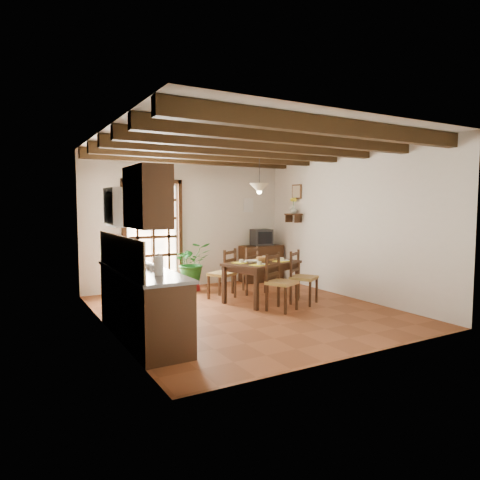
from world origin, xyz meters
TOP-DOWN VIEW (x-y plane):
  - ground_plane at (0.00, 0.00)m, footprint 5.00×5.00m
  - room_shell at (0.00, 0.00)m, footprint 4.52×5.02m
  - ceiling_beams at (0.00, 0.00)m, footprint 4.50×4.34m
  - french_door at (-0.80, 2.45)m, footprint 1.26×0.11m
  - kitchen_counter at (-1.96, -0.60)m, footprint 0.64×2.25m
  - upper_cabinet at (-2.08, -1.30)m, footprint 0.35×0.80m
  - range_hood at (-2.05, -0.05)m, footprint 0.38×0.60m
  - counter_items at (-1.95, -0.51)m, footprint 0.50×1.43m
  - dining_table at (0.60, 0.47)m, footprint 1.54×1.24m
  - chair_near_left at (0.50, -0.28)m, footprint 0.57×0.56m
  - chair_near_right at (1.13, -0.06)m, footprint 0.59×0.59m
  - chair_far_left at (0.07, 1.01)m, footprint 0.59×0.58m
  - chair_far_right at (0.70, 1.22)m, footprint 0.56×0.55m
  - table_setting at (0.60, 0.47)m, footprint 0.97×0.65m
  - table_bowl at (0.36, 0.44)m, footprint 0.22×0.22m
  - sideboard at (1.70, 2.23)m, footprint 0.97×0.44m
  - crt_tv at (1.70, 2.22)m, footprint 0.47×0.44m
  - fuse_box at (1.50, 2.48)m, footprint 0.25×0.03m
  - plant_pot at (-0.14, 1.97)m, footprint 0.33×0.33m
  - potted_plant at (-0.14, 1.97)m, footprint 2.08×1.84m
  - wall_shelf at (2.14, 1.60)m, footprint 0.20×0.42m
  - shelf_vase at (2.14, 1.60)m, footprint 0.15×0.15m
  - shelf_flowers at (2.14, 1.60)m, footprint 0.14×0.14m
  - framed_picture at (2.22, 1.60)m, footprint 0.03×0.32m
  - pendant_lamp at (0.60, 0.57)m, footprint 0.36×0.36m

SIDE VIEW (x-z plane):
  - ground_plane at x=0.00m, z-range 0.00..0.00m
  - plant_pot at x=-0.14m, z-range 0.01..0.21m
  - chair_far_right at x=0.70m, z-range -0.18..0.76m
  - chair_far_left at x=0.07m, z-range -0.18..0.77m
  - chair_near_right at x=1.13m, z-range -0.18..0.77m
  - chair_near_left at x=0.50m, z-range -0.18..0.77m
  - sideboard at x=1.70m, z-range 0.00..0.83m
  - kitchen_counter at x=-1.96m, z-range -0.22..1.16m
  - potted_plant at x=-0.14m, z-range -0.50..1.64m
  - dining_table at x=0.60m, z-range 0.27..0.99m
  - table_setting at x=0.60m, z-range 0.68..0.77m
  - table_bowl at x=0.36m, z-range 0.72..0.78m
  - counter_items at x=-1.95m, z-range 0.83..1.08m
  - crt_tv at x=1.70m, z-range 0.83..1.20m
  - french_door at x=-0.80m, z-range 0.02..2.34m
  - wall_shelf at x=2.14m, z-range 1.41..1.61m
  - shelf_vase at x=2.14m, z-range 1.57..1.73m
  - range_hood at x=-2.05m, z-range 1.46..2.00m
  - fuse_box at x=1.50m, z-range 1.59..1.91m
  - room_shell at x=0.00m, z-range 0.41..3.22m
  - upper_cabinet at x=-2.08m, z-range 1.50..2.20m
  - shelf_flowers at x=2.14m, z-range 1.68..2.04m
  - framed_picture at x=2.22m, z-range 1.89..2.21m
  - pendant_lamp at x=0.60m, z-range 1.66..2.50m
  - ceiling_beams at x=0.00m, z-range 2.59..2.79m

